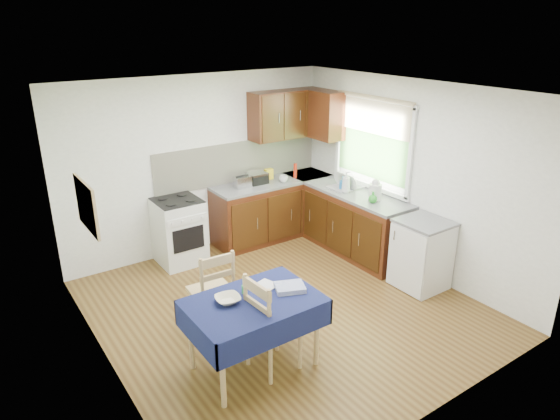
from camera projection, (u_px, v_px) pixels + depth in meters
floor at (284, 307)px, 5.88m from camera, size 4.20×4.20×0.00m
ceiling at (285, 91)px, 4.98m from camera, size 4.00×4.20×0.02m
wall_back at (199, 165)px, 7.04m from camera, size 4.00×0.02×2.50m
wall_front at (442, 288)px, 3.81m from camera, size 4.00×0.02×2.50m
wall_left at (98, 254)px, 4.37m from camera, size 0.02×4.20×2.50m
wall_right at (410, 177)px, 6.49m from camera, size 0.02×4.20×2.50m
base_cabinets at (310, 217)px, 7.41m from camera, size 1.90×2.30×0.86m
worktop_back at (273, 182)px, 7.50m from camera, size 1.90×0.60×0.04m
worktop_right at (357, 195)px, 6.96m from camera, size 0.60×1.70×0.04m
worktop_corner at (307, 175)px, 7.85m from camera, size 0.60×0.60×0.04m
splashback at (240, 161)px, 7.39m from camera, size 2.70×0.02×0.60m
upper_cabinets at (299, 114)px, 7.41m from camera, size 1.20×0.85×0.70m
stove at (179, 231)px, 6.83m from camera, size 0.60×0.61×0.92m
window at (372, 137)px, 6.87m from camera, size 0.04×1.48×1.26m
fridge at (421, 254)px, 6.20m from camera, size 0.58×0.60×0.89m
corkboard at (87, 206)px, 4.49m from camera, size 0.04×0.62×0.47m
dining_table at (254, 310)px, 4.65m from camera, size 1.22×0.83×0.74m
chair_far at (213, 289)px, 5.25m from camera, size 0.45×0.45×0.97m
chair_near at (269, 322)px, 4.66m from camera, size 0.47×0.47×1.00m
toaster at (242, 182)px, 7.17m from camera, size 0.24×0.15×0.18m
sandwich_press at (257, 178)px, 7.36m from camera, size 0.28×0.24×0.16m
sauce_bottle at (295, 171)px, 7.59m from camera, size 0.05×0.05×0.23m
yellow_packet at (269, 174)px, 7.55m from camera, size 0.13×0.10×0.16m
dish_rack at (345, 186)px, 7.18m from camera, size 0.46×0.35×0.22m
kettle at (375, 191)px, 6.67m from camera, size 0.17×0.17×0.29m
cup at (283, 179)px, 7.42m from camera, size 0.15×0.15×0.10m
soap_bottle_a at (346, 182)px, 6.94m from camera, size 0.17×0.17×0.30m
soap_bottle_b at (343, 183)px, 7.07m from camera, size 0.12×0.12×0.19m
soap_bottle_c at (373, 197)px, 6.58m from camera, size 0.14×0.14×0.15m
plate_bowl at (228, 299)px, 4.58m from camera, size 0.26×0.26×0.06m
book at (263, 288)px, 4.82m from camera, size 0.20×0.23×0.02m
spice_jar at (244, 289)px, 4.71m from camera, size 0.04×0.04×0.09m
tea_towel at (290, 287)px, 4.78m from camera, size 0.34×0.31×0.05m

